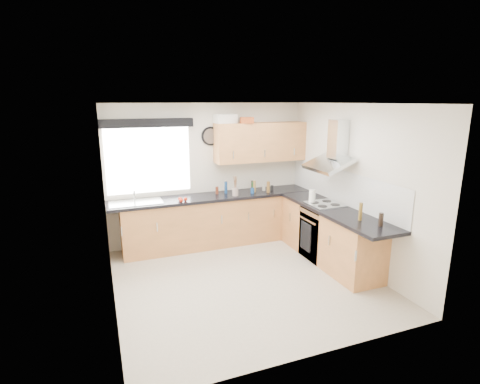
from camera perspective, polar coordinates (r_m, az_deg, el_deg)
name	(u,v)px	position (r m, az deg, el deg)	size (l,w,h in m)	color
ground_plane	(245,280)	(5.59, 0.76, -13.22)	(3.60, 3.60, 0.00)	beige
ceiling	(246,103)	(4.98, 0.85, 13.34)	(3.60, 3.60, 0.02)	white
wall_back	(208,174)	(6.81, -4.85, 2.82)	(3.60, 0.02, 2.50)	silver
wall_front	(316,241)	(3.62, 11.55, -7.36)	(3.60, 0.02, 2.50)	silver
wall_left	(107,210)	(4.80, -19.59, -2.60)	(0.02, 3.60, 2.50)	silver
wall_right	(353,186)	(6.03, 16.88, 0.85)	(0.02, 3.60, 2.50)	silver
window	(149,160)	(6.54, -13.76, 4.69)	(1.40, 0.02, 1.10)	white
window_blind	(147,123)	(6.39, -13.98, 10.16)	(1.50, 0.18, 0.14)	black
splashback	(341,187)	(6.28, 15.10, 0.80)	(0.01, 3.00, 0.54)	white
base_cab_back	(208,222)	(6.72, -4.83, -4.56)	(3.00, 0.58, 0.86)	#B0703C
base_cab_corner	(288,213)	(7.29, 7.36, -3.14)	(0.60, 0.60, 0.86)	#B0703C
base_cab_right	(329,235)	(6.21, 13.37, -6.46)	(0.58, 2.10, 0.86)	#B0703C
worktop_back	(214,197)	(6.61, -4.05, -0.75)	(3.60, 0.62, 0.05)	black
worktop_right	(335,211)	(5.95, 14.35, -2.80)	(0.62, 2.42, 0.05)	black
sink	(136,200)	(6.35, -15.61, -1.23)	(0.84, 0.46, 0.10)	silver
oven	(323,233)	(6.32, 12.53, -6.09)	(0.56, 0.58, 0.85)	black
hob_plate	(325,204)	(6.18, 12.77, -1.79)	(0.52, 0.52, 0.01)	silver
extractor_hood	(333,151)	(6.07, 13.99, 6.10)	(0.52, 0.78, 0.66)	silver
upper_cabinets	(261,142)	(6.89, 3.15, 7.60)	(1.70, 0.35, 0.70)	#B0703C
washing_machine	(158,230)	(6.57, -12.44, -5.71)	(0.52, 0.51, 0.77)	white
wall_clock	(211,136)	(6.69, -4.45, 8.47)	(0.34, 0.34, 0.04)	black
casserole	(225,119)	(6.71, -2.31, 11.11)	(0.37, 0.27, 0.15)	white
storage_box	(247,120)	(6.64, 1.05, 10.87)	(0.23, 0.19, 0.11)	#9B3C16
utensil_pot	(235,192)	(6.56, -0.72, 0.04)	(0.10, 0.10, 0.14)	gray
kitchen_roll	(312,196)	(6.18, 10.93, -0.67)	(0.10, 0.10, 0.22)	white
tomato_cluster	(182,200)	(6.26, -8.79, -1.15)	(0.15, 0.15, 0.07)	red
jar_0	(272,188)	(6.97, 4.89, 0.62)	(0.06, 0.06, 0.09)	black
jar_1	(252,191)	(6.74, 1.91, 0.22)	(0.07, 0.07, 0.10)	navy
jar_2	(226,187)	(6.73, -2.17, 0.70)	(0.05, 0.05, 0.21)	navy
jar_3	(268,187)	(6.80, 4.33, 0.75)	(0.06, 0.06, 0.20)	brown
jar_4	(253,187)	(6.87, 2.07, 0.81)	(0.07, 0.07, 0.18)	#1A4820
jar_5	(252,185)	(7.02, 1.85, 1.07)	(0.04, 0.04, 0.17)	black
jar_6	(264,188)	(6.95, 3.65, 0.59)	(0.06, 0.06, 0.09)	#BEB6A2
jar_7	(217,190)	(6.71, -3.52, 0.26)	(0.06, 0.06, 0.13)	#532011
jar_8	(254,186)	(6.81, 2.21, 0.85)	(0.05, 0.05, 0.21)	olive
bottle_0	(381,220)	(5.32, 20.68, -3.95)	(0.06, 0.06, 0.18)	black
bottle_1	(361,212)	(5.47, 17.89, -2.86)	(0.05, 0.05, 0.25)	brown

